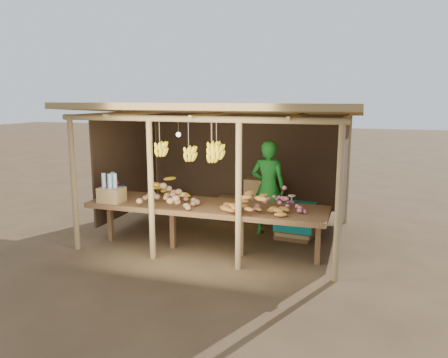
% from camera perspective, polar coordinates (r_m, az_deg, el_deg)
% --- Properties ---
extents(ground, '(60.00, 60.00, 0.00)m').
position_cam_1_polar(ground, '(8.17, 0.00, -7.26)').
color(ground, brown).
rests_on(ground, ground).
extents(stall_structure, '(4.70, 3.50, 2.43)m').
position_cam_1_polar(stall_structure, '(7.89, 0.18, 6.42)').
color(stall_structure, tan).
rests_on(stall_structure, ground).
extents(counter, '(3.90, 1.05, 0.80)m').
position_cam_1_polar(counter, '(7.10, -2.34, -3.82)').
color(counter, brown).
rests_on(counter, ground).
extents(potato_heap, '(1.03, 0.69, 0.37)m').
position_cam_1_polar(potato_heap, '(7.05, -7.51, -1.96)').
color(potato_heap, '#A27953').
rests_on(potato_heap, counter).
extents(sweet_potato_heap, '(0.97, 0.61, 0.36)m').
position_cam_1_polar(sweet_potato_heap, '(6.57, 4.10, -2.87)').
color(sweet_potato_heap, '#B1712D').
rests_on(sweet_potato_heap, counter).
extents(onion_heap, '(0.79, 0.53, 0.35)m').
position_cam_1_polar(onion_heap, '(6.77, 7.56, -2.54)').
color(onion_heap, '#B95A73').
rests_on(onion_heap, counter).
extents(banana_pile, '(0.75, 0.62, 0.35)m').
position_cam_1_polar(banana_pile, '(7.64, -7.64, -1.05)').
color(banana_pile, yellow).
rests_on(banana_pile, counter).
extents(tomato_basin, '(0.41, 0.41, 0.22)m').
position_cam_1_polar(tomato_basin, '(8.14, -14.31, -1.18)').
color(tomato_basin, navy).
rests_on(tomato_basin, counter).
extents(bottle_box, '(0.40, 0.31, 0.49)m').
position_cam_1_polar(bottle_box, '(7.43, -14.50, -1.52)').
color(bottle_box, '#A27C48').
rests_on(bottle_box, counter).
extents(vendor, '(0.65, 0.44, 1.75)m').
position_cam_1_polar(vendor, '(8.02, 5.79, -1.18)').
color(vendor, '#1A7722').
rests_on(vendor, ground).
extents(tarp_crate, '(0.75, 0.66, 0.82)m').
position_cam_1_polar(tarp_crate, '(7.99, 9.19, -5.29)').
color(tarp_crate, brown).
rests_on(tarp_crate, ground).
extents(carton_stack, '(1.16, 0.45, 0.88)m').
position_cam_1_polar(carton_stack, '(8.95, 3.41, -3.09)').
color(carton_stack, '#A27C48').
rests_on(carton_stack, ground).
extents(burlap_sacks, '(0.81, 0.42, 0.57)m').
position_cam_1_polar(burlap_sacks, '(9.71, -6.46, -2.90)').
color(burlap_sacks, '#463120').
rests_on(burlap_sacks, ground).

